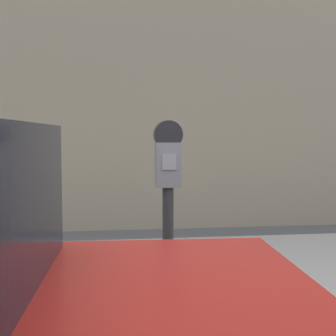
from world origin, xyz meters
name	(u,v)px	position (x,y,z in m)	size (l,w,h in m)	color
sidewalk	(139,280)	(0.00, 2.20, 0.06)	(24.00, 2.80, 0.12)	#BCB7AD
building_facade	(126,20)	(0.00, 4.89, 3.01)	(24.00, 0.30, 6.01)	tan
parking_meter	(168,190)	(0.13, 1.14, 1.00)	(0.19, 0.12, 1.35)	#2D2D30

